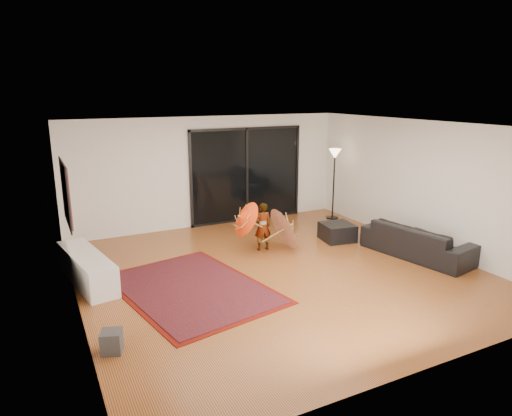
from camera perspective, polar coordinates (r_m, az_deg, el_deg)
floor at (r=8.63m, az=2.78°, el=-7.95°), size 7.00×7.00×0.00m
ceiling at (r=8.00m, az=3.02°, el=10.24°), size 7.00×7.00×0.00m
wall_back at (r=11.32m, az=-5.85°, el=4.53°), size 7.00×0.00×7.00m
wall_front at (r=5.57m, az=20.98°, el=-6.86°), size 7.00×0.00×7.00m
wall_left at (r=7.22m, az=-22.12°, el=-2.19°), size 0.00×7.00×7.00m
wall_right at (r=10.35m, az=20.05°, el=2.79°), size 0.00×7.00×7.00m
sliding_door at (r=11.71m, az=-1.19°, el=4.18°), size 3.06×0.07×2.40m
painting at (r=8.12m, az=-22.69°, el=1.70°), size 0.04×1.28×1.08m
media_console at (r=8.59m, az=-20.41°, el=-7.05°), size 0.82×2.00×0.54m
speaker at (r=6.40m, az=-17.61°, el=-15.64°), size 0.33×0.33×0.29m
persian_rug at (r=7.98m, az=-8.05°, el=-9.93°), size 2.70×3.39×0.02m
sofa at (r=9.86m, az=19.54°, el=-3.87°), size 1.28×2.37×0.66m
ottoman at (r=10.47m, az=10.12°, el=-2.96°), size 0.77×0.77×0.39m
floor_lamp at (r=11.99m, az=9.79°, el=5.45°), size 0.32×0.32×1.84m
child at (r=9.59m, az=0.83°, el=-2.34°), size 0.39×0.27×1.03m
parasol_orange at (r=9.25m, az=-2.04°, el=-1.56°), size 0.53×0.77×0.84m
parasol_white at (r=9.75m, az=4.38°, el=-2.17°), size 0.54×0.96×0.97m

